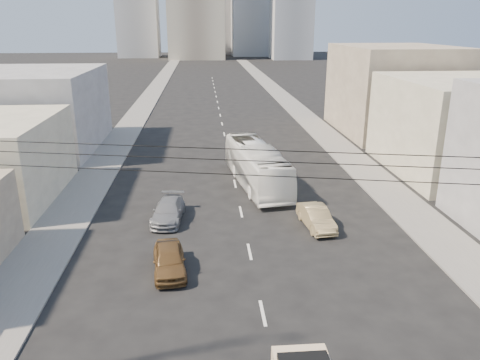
{
  "coord_description": "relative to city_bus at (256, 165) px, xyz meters",
  "views": [
    {
      "loc": [
        -2.48,
        -9.96,
        12.43
      ],
      "look_at": [
        -0.35,
        16.53,
        3.5
      ],
      "focal_mm": 35.0,
      "sensor_mm": 36.0,
      "label": 1
    }
  ],
  "objects": [
    {
      "name": "sidewalk_left",
      "position": [
        -13.46,
        44.35,
        -1.58
      ],
      "size": [
        3.5,
        180.0,
        0.12
      ],
      "primitive_type": "cube",
      "color": "slate",
      "rests_on": "ground"
    },
    {
      "name": "sidewalk_right",
      "position": [
        10.04,
        44.35,
        -1.58
      ],
      "size": [
        3.5,
        180.0,
        0.12
      ],
      "primitive_type": "cube",
      "color": "slate",
      "rests_on": "ground"
    },
    {
      "name": "lane_dashes",
      "position": [
        -1.71,
        27.35,
        -1.64
      ],
      "size": [
        0.15,
        104.0,
        0.01
      ],
      "color": "silver",
      "rests_on": "ground"
    },
    {
      "name": "city_bus",
      "position": [
        0.0,
        0.0,
        0.0
      ],
      "size": [
        4.42,
        12.06,
        3.28
      ],
      "primitive_type": "imported",
      "rotation": [
        0.0,
        0.0,
        0.14
      ],
      "color": "white",
      "rests_on": "ground"
    },
    {
      "name": "sedan_brown",
      "position": [
        -6.14,
        -13.57,
        -0.94
      ],
      "size": [
        2.08,
        4.24,
        1.39
      ],
      "primitive_type": "imported",
      "rotation": [
        0.0,
        0.0,
        0.11
      ],
      "color": "brown",
      "rests_on": "ground"
    },
    {
      "name": "sedan_tan",
      "position": [
        2.87,
        -8.59,
        -0.97
      ],
      "size": [
        1.88,
        4.23,
        1.35
      ],
      "primitive_type": "imported",
      "rotation": [
        0.0,
        0.0,
        0.11
      ],
      "color": "#978258",
      "rests_on": "ground"
    },
    {
      "name": "sedan_grey",
      "position": [
        -6.62,
        -6.7,
        -0.98
      ],
      "size": [
        2.29,
        4.73,
        1.33
      ],
      "primitive_type": "imported",
      "rotation": [
        0.0,
        0.0,
        -0.1
      ],
      "color": "gray",
      "rests_on": "ground"
    },
    {
      "name": "overhead_wires",
      "position": [
        -1.71,
        -24.15,
        7.33
      ],
      "size": [
        23.01,
        5.02,
        0.72
      ],
      "color": "black",
      "rests_on": "ground"
    },
    {
      "name": "bldg_right_mid",
      "position": [
        17.79,
        2.35,
        2.36
      ],
      "size": [
        11.0,
        14.0,
        8.0
      ],
      "primitive_type": "cube",
      "color": "#B0A88E",
      "rests_on": "ground"
    },
    {
      "name": "bldg_right_far",
      "position": [
        18.29,
        18.35,
        3.36
      ],
      "size": [
        12.0,
        16.0,
        10.0
      ],
      "primitive_type": "cube",
      "color": "gray",
      "rests_on": "ground"
    },
    {
      "name": "bldg_left_far",
      "position": [
        -21.21,
        13.35,
        2.36
      ],
      "size": [
        12.0,
        16.0,
        8.0
      ],
      "primitive_type": "cube",
      "color": "gray",
      "rests_on": "ground"
    },
    {
      "name": "midrise_ne",
      "position": [
        16.29,
        159.35,
        18.36
      ],
      "size": [
        16.0,
        16.0,
        40.0
      ],
      "primitive_type": "cube",
      "color": "#999CA1",
      "rests_on": "ground"
    },
    {
      "name": "midrise_nw",
      "position": [
        -27.71,
        154.35,
        15.36
      ],
      "size": [
        15.0,
        15.0,
        34.0
      ],
      "primitive_type": "cube",
      "color": "#999CA1",
      "rests_on": "ground"
    },
    {
      "name": "midrise_east",
      "position": [
        28.29,
        139.35,
        12.36
      ],
      "size": [
        14.0,
        14.0,
        28.0
      ],
      "primitive_type": "cube",
      "color": "#999CA1",
      "rests_on": "ground"
    }
  ]
}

